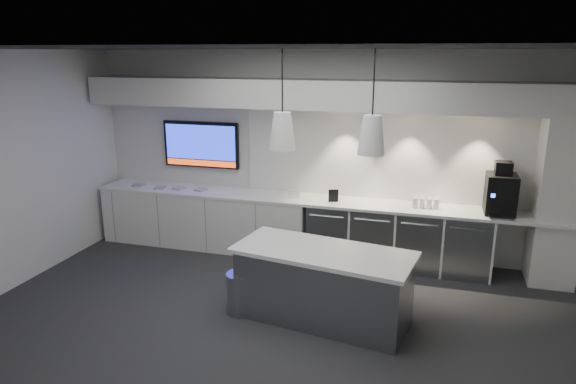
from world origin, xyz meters
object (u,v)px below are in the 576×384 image
(wall_tv, at_px, (201,145))
(island, at_px, (323,285))
(bin, at_px, (241,293))
(coffee_machine, at_px, (501,192))

(wall_tv, height_order, island, wall_tv)
(wall_tv, height_order, bin, wall_tv)
(island, relative_size, coffee_machine, 3.02)
(island, xyz_separation_m, bin, (-0.95, -0.10, -0.18))
(wall_tv, bearing_deg, coffee_machine, -3.21)
(bin, bearing_deg, coffee_machine, 33.09)
(island, distance_m, bin, 0.97)
(island, relative_size, bin, 4.31)
(wall_tv, xyz_separation_m, island, (2.43, -2.06, -1.13))
(coffee_machine, bearing_deg, wall_tv, 176.34)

